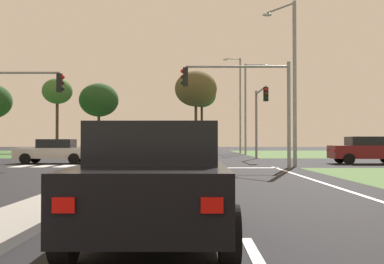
# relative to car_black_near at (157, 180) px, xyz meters

# --- Properties ---
(ground_plane) EXTENTS (200.00, 200.00, 0.00)m
(ground_plane) POSITION_rel_car_black_near_xyz_m (-2.31, 24.98, -0.78)
(ground_plane) COLOR black
(median_island_near) EXTENTS (1.20, 22.00, 0.14)m
(median_island_near) POSITION_rel_car_black_near_xyz_m (-2.31, 5.98, -0.71)
(median_island_near) COLOR gray
(median_island_near) RESTS_ON ground
(median_island_far) EXTENTS (1.20, 36.00, 0.14)m
(median_island_far) POSITION_rel_car_black_near_xyz_m (-2.31, 49.98, -0.71)
(median_island_far) COLOR gray
(median_island_far) RESTS_ON ground
(lane_dash_near) EXTENTS (0.14, 2.00, 0.01)m
(lane_dash_near) POSITION_rel_car_black_near_xyz_m (1.19, -0.97, -0.78)
(lane_dash_near) COLOR silver
(lane_dash_near) RESTS_ON ground
(lane_dash_second) EXTENTS (0.14, 2.00, 0.01)m
(lane_dash_second) POSITION_rel_car_black_near_xyz_m (1.19, 5.03, -0.78)
(lane_dash_second) COLOR silver
(lane_dash_second) RESTS_ON ground
(lane_dash_third) EXTENTS (0.14, 2.00, 0.01)m
(lane_dash_third) POSITION_rel_car_black_near_xyz_m (1.19, 11.03, -0.78)
(lane_dash_third) COLOR silver
(lane_dash_third) RESTS_ON ground
(lane_dash_fourth) EXTENTS (0.14, 2.00, 0.01)m
(lane_dash_fourth) POSITION_rel_car_black_near_xyz_m (1.19, 17.03, -0.78)
(lane_dash_fourth) COLOR silver
(lane_dash_fourth) RESTS_ON ground
(edge_line_right) EXTENTS (0.14, 24.00, 0.01)m
(edge_line_right) POSITION_rel_car_black_near_xyz_m (4.54, 6.98, -0.78)
(edge_line_right) COLOR silver
(edge_line_right) RESTS_ON ground
(stop_bar_near) EXTENTS (6.40, 0.50, 0.01)m
(stop_bar_near) POSITION_rel_car_black_near_xyz_m (1.49, 17.98, -0.78)
(stop_bar_near) COLOR silver
(stop_bar_near) RESTS_ON ground
(crosswalk_bar_near) EXTENTS (0.70, 2.80, 0.01)m
(crosswalk_bar_near) POSITION_rel_car_black_near_xyz_m (-8.71, 19.78, -0.78)
(crosswalk_bar_near) COLOR silver
(crosswalk_bar_near) RESTS_ON ground
(crosswalk_bar_second) EXTENTS (0.70, 2.80, 0.01)m
(crosswalk_bar_second) POSITION_rel_car_black_near_xyz_m (-7.56, 19.78, -0.78)
(crosswalk_bar_second) COLOR silver
(crosswalk_bar_second) RESTS_ON ground
(crosswalk_bar_third) EXTENTS (0.70, 2.80, 0.01)m
(crosswalk_bar_third) POSITION_rel_car_black_near_xyz_m (-6.41, 19.78, -0.78)
(crosswalk_bar_third) COLOR silver
(crosswalk_bar_third) RESTS_ON ground
(crosswalk_bar_fourth) EXTENTS (0.70, 2.80, 0.01)m
(crosswalk_bar_fourth) POSITION_rel_car_black_near_xyz_m (-5.26, 19.78, -0.78)
(crosswalk_bar_fourth) COLOR silver
(crosswalk_bar_fourth) RESTS_ON ground
(crosswalk_bar_fifth) EXTENTS (0.70, 2.80, 0.01)m
(crosswalk_bar_fifth) POSITION_rel_car_black_near_xyz_m (-4.11, 19.78, -0.78)
(crosswalk_bar_fifth) COLOR silver
(crosswalk_bar_fifth) RESTS_ON ground
(crosswalk_bar_sixth) EXTENTS (0.70, 2.80, 0.01)m
(crosswalk_bar_sixth) POSITION_rel_car_black_near_xyz_m (-2.96, 19.78, -0.78)
(crosswalk_bar_sixth) COLOR silver
(crosswalk_bar_sixth) RESTS_ON ground
(crosswalk_bar_seventh) EXTENTS (0.70, 2.80, 0.01)m
(crosswalk_bar_seventh) POSITION_rel_car_black_near_xyz_m (-1.81, 19.78, -0.78)
(crosswalk_bar_seventh) COLOR silver
(crosswalk_bar_seventh) RESTS_ON ground
(crosswalk_bar_eighth) EXTENTS (0.70, 2.80, 0.01)m
(crosswalk_bar_eighth) POSITION_rel_car_black_near_xyz_m (-0.66, 19.78, -0.78)
(crosswalk_bar_eighth) COLOR silver
(crosswalk_bar_eighth) RESTS_ON ground
(car_black_near) EXTENTS (1.95, 4.52, 1.53)m
(car_black_near) POSITION_rel_car_black_near_xyz_m (0.00, 0.00, 0.00)
(car_black_near) COLOR black
(car_black_near) RESTS_ON ground
(car_teal_third) EXTENTS (4.57, 1.98, 1.56)m
(car_teal_third) POSITION_rel_car_black_near_xyz_m (-3.09, 27.02, 0.02)
(car_teal_third) COLOR #19565B
(car_teal_third) RESTS_ON ground
(car_silver_fourth) EXTENTS (4.48, 2.06, 1.46)m
(car_silver_fourth) POSITION_rel_car_black_near_xyz_m (-7.91, 22.94, -0.03)
(car_silver_fourth) COLOR #B7B7BC
(car_silver_fourth) RESTS_ON ground
(car_white_fifth) EXTENTS (2.04, 4.35, 1.59)m
(car_white_fifth) POSITION_rel_car_black_near_xyz_m (-0.02, 15.64, 0.03)
(car_white_fifth) COLOR silver
(car_white_fifth) RESTS_ON ground
(car_maroon_sixth) EXTENTS (4.42, 2.08, 1.61)m
(car_maroon_sixth) POSITION_rel_car_black_near_xyz_m (10.75, 22.65, 0.04)
(car_maroon_sixth) COLOR maroon
(car_maroon_sixth) RESTS_ON ground
(traffic_signal_near_right) EXTENTS (5.60, 0.32, 5.38)m
(traffic_signal_near_right) POSITION_rel_car_black_near_xyz_m (3.18, 18.38, 2.99)
(traffic_signal_near_right) COLOR gray
(traffic_signal_near_right) RESTS_ON ground
(traffic_signal_far_right) EXTENTS (0.32, 5.51, 5.28)m
(traffic_signal_far_right) POSITION_rel_car_black_near_xyz_m (5.29, 29.49, 2.92)
(traffic_signal_far_right) COLOR gray
(traffic_signal_far_right) RESTS_ON ground
(traffic_signal_near_left) EXTENTS (3.88, 0.32, 5.08)m
(traffic_signal_near_left) POSITION_rel_car_black_near_xyz_m (-8.47, 18.38, 2.69)
(traffic_signal_near_left) COLOR gray
(traffic_signal_near_left) RESTS_ON ground
(street_lamp_second) EXTENTS (1.52, 2.26, 8.75)m
(street_lamp_second) POSITION_rel_car_black_near_xyz_m (5.65, 19.51, 4.16)
(street_lamp_second) COLOR gray
(street_lamp_second) RESTS_ON ground
(street_lamp_third) EXTENTS (2.48, 0.39, 9.42)m
(street_lamp_third) POSITION_rel_car_black_near_xyz_m (5.98, 44.40, 4.48)
(street_lamp_third) COLOR gray
(street_lamp_third) RESTS_ON ground
(street_lamp_fourth) EXTENTS (2.13, 0.52, 10.99)m
(street_lamp_fourth) POSITION_rel_car_black_near_xyz_m (5.63, 50.12, 5.24)
(street_lamp_fourth) COLOR gray
(street_lamp_fourth) RESTS_ON ground
(pedestrian_at_median) EXTENTS (0.34, 0.34, 1.63)m
(pedestrian_at_median) POSITION_rel_car_black_near_xyz_m (-2.38, 34.57, 0.34)
(pedestrian_at_median) COLOR #335184
(pedestrian_at_median) RESTS_ON median_island_far
(treeline_second) EXTENTS (3.74, 3.74, 9.22)m
(treeline_second) POSITION_rel_car_black_near_xyz_m (-16.60, 54.44, 6.76)
(treeline_second) COLOR #423323
(treeline_second) RESTS_ON ground
(treeline_third) EXTENTS (5.23, 5.23, 9.12)m
(treeline_third) POSITION_rel_car_black_near_xyz_m (-12.28, 58.84, 6.09)
(treeline_third) COLOR #423323
(treeline_third) RESTS_ON ground
(treeline_fourth) EXTENTS (3.61, 3.61, 8.78)m
(treeline_fourth) POSITION_rel_car_black_near_xyz_m (1.41, 55.85, 6.40)
(treeline_fourth) COLOR #423323
(treeline_fourth) RESTS_ON ground
(treeline_fifth) EXTENTS (5.30, 5.30, 10.26)m
(treeline_fifth) POSITION_rel_car_black_near_xyz_m (0.66, 55.19, 7.19)
(treeline_fifth) COLOR #423323
(treeline_fifth) RESTS_ON ground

